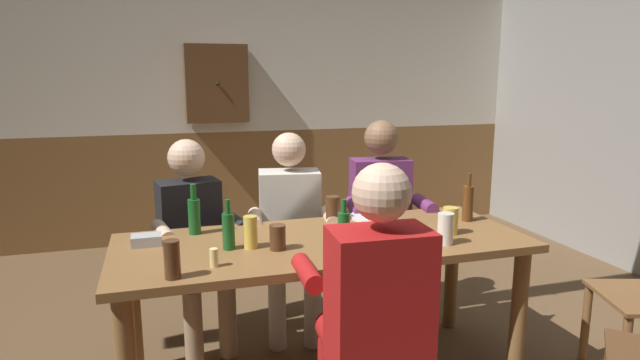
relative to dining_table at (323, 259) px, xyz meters
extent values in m
cube|color=silver|center=(0.00, 2.67, 1.05)|extent=(5.58, 0.12, 1.35)
cube|color=brown|center=(0.00, 2.67, -0.14)|extent=(5.58, 0.12, 1.02)
cube|color=brown|center=(0.00, 0.00, 0.08)|extent=(2.02, 0.80, 0.04)
cylinder|color=brown|center=(0.93, -0.32, -0.29)|extent=(0.08, 0.08, 0.71)
cylinder|color=brown|center=(-0.93, 0.32, -0.29)|extent=(0.08, 0.08, 0.71)
cylinder|color=brown|center=(0.93, 0.32, -0.29)|extent=(0.08, 0.08, 0.71)
cube|color=black|center=(-0.61, 0.70, 0.06)|extent=(0.38, 0.27, 0.49)
sphere|color=beige|center=(-0.61, 0.70, 0.43)|extent=(0.21, 0.21, 0.21)
cylinder|color=#997F60|center=(-0.48, 0.57, -0.17)|extent=(0.21, 0.43, 0.13)
cylinder|color=#997F60|center=(-0.67, 0.53, -0.17)|extent=(0.21, 0.43, 0.13)
cylinder|color=#997F60|center=(-0.44, 0.36, -0.44)|extent=(0.10, 0.10, 0.42)
cylinder|color=#997F60|center=(-0.63, 0.33, -0.44)|extent=(0.10, 0.10, 0.42)
cylinder|color=black|center=(-0.36, 0.50, 0.08)|extent=(0.13, 0.29, 0.08)
cylinder|color=beige|center=(-0.76, 0.42, 0.08)|extent=(0.13, 0.29, 0.08)
cube|color=silver|center=(0.00, 0.70, 0.07)|extent=(0.40, 0.29, 0.51)
sphere|color=beige|center=(0.00, 0.70, 0.46)|extent=(0.21, 0.21, 0.21)
cylinder|color=silver|center=(0.07, 0.54, -0.17)|extent=(0.20, 0.43, 0.13)
cylinder|color=silver|center=(-0.13, 0.57, -0.17)|extent=(0.20, 0.43, 0.13)
cylinder|color=silver|center=(0.04, 0.33, -0.44)|extent=(0.10, 0.10, 0.42)
cylinder|color=silver|center=(-0.16, 0.36, -0.44)|extent=(0.10, 0.10, 0.42)
cylinder|color=beige|center=(0.17, 0.41, 0.09)|extent=(0.13, 0.29, 0.08)
cylinder|color=beige|center=(-0.25, 0.48, 0.09)|extent=(0.13, 0.29, 0.08)
cube|color=#6B2D66|center=(0.61, 0.70, 0.09)|extent=(0.40, 0.25, 0.56)
sphere|color=brown|center=(0.61, 0.70, 0.51)|extent=(0.22, 0.22, 0.22)
cylinder|color=#33724C|center=(0.69, 0.54, -0.17)|extent=(0.18, 0.42, 0.13)
cylinder|color=#33724C|center=(0.48, 0.57, -0.17)|extent=(0.18, 0.42, 0.13)
cylinder|color=#33724C|center=(0.66, 0.34, -0.44)|extent=(0.10, 0.10, 0.42)
cylinder|color=#33724C|center=(0.46, 0.37, -0.44)|extent=(0.10, 0.10, 0.42)
cylinder|color=#6B2D66|center=(0.79, 0.44, 0.12)|extent=(0.12, 0.29, 0.08)
cylinder|color=#6B2D66|center=(0.36, 0.49, 0.12)|extent=(0.12, 0.29, 0.08)
cube|color=#AD1919|center=(0.00, -0.70, 0.08)|extent=(0.38, 0.26, 0.54)
sphere|color=beige|center=(0.00, -0.70, 0.49)|extent=(0.22, 0.22, 0.22)
cylinder|color=#AD1919|center=(-0.10, -0.56, -0.17)|extent=(0.15, 0.40, 0.13)
cylinder|color=#AD1919|center=(0.11, -0.57, -0.17)|extent=(0.15, 0.40, 0.13)
cylinder|color=#AD1919|center=(-0.20, -0.43, 0.11)|extent=(0.09, 0.28, 0.08)
cylinder|color=#AD1919|center=(0.23, -0.45, 0.11)|extent=(0.09, 0.28, 0.08)
cylinder|color=brown|center=(1.31, -0.62, -0.43)|extent=(0.04, 0.04, 0.44)
cylinder|color=brown|center=(1.43, -0.25, -0.43)|extent=(0.04, 0.04, 0.44)
cylinder|color=#F9E08C|center=(-0.56, -0.23, 0.14)|extent=(0.04, 0.04, 0.08)
cube|color=#B2B7BC|center=(-0.84, 0.16, 0.13)|extent=(0.14, 0.10, 0.05)
cylinder|color=white|center=(0.39, 0.30, 0.11)|extent=(0.26, 0.26, 0.01)
cylinder|color=#593314|center=(0.87, 0.09, 0.20)|extent=(0.06, 0.06, 0.20)
cylinder|color=#593314|center=(0.87, 0.09, 0.34)|extent=(0.02, 0.02, 0.07)
cylinder|color=#195923|center=(-0.60, 0.28, 0.19)|extent=(0.06, 0.06, 0.18)
cylinder|color=#195923|center=(-0.60, 0.28, 0.32)|extent=(0.03, 0.03, 0.08)
cylinder|color=#195923|center=(0.05, -0.17, 0.19)|extent=(0.06, 0.06, 0.17)
cylinder|color=#195923|center=(0.05, -0.17, 0.31)|extent=(0.03, 0.03, 0.06)
cylinder|color=#195923|center=(-0.47, -0.02, 0.19)|extent=(0.06, 0.06, 0.17)
cylinder|color=#195923|center=(-0.47, -0.02, 0.31)|extent=(0.02, 0.02, 0.07)
cylinder|color=#E5C64C|center=(0.65, -0.10, 0.17)|extent=(0.08, 0.08, 0.14)
cylinder|color=#4C2D19|center=(0.15, 0.32, 0.17)|extent=(0.08, 0.08, 0.14)
cylinder|color=#4C2D19|center=(-0.73, -0.32, 0.18)|extent=(0.06, 0.06, 0.16)
cylinder|color=#E5C64C|center=(-0.37, -0.03, 0.18)|extent=(0.07, 0.07, 0.15)
cylinder|color=#4C2D19|center=(-0.25, -0.09, 0.16)|extent=(0.08, 0.08, 0.12)
cylinder|color=white|center=(0.54, -0.24, 0.18)|extent=(0.08, 0.08, 0.15)
cube|color=brown|center=(-0.22, 2.54, 0.82)|extent=(0.56, 0.12, 0.70)
sphere|color=black|center=(-0.22, 2.47, 0.82)|extent=(0.03, 0.03, 0.03)
camera|label=1|loc=(-0.75, -2.42, 0.90)|focal=29.93mm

